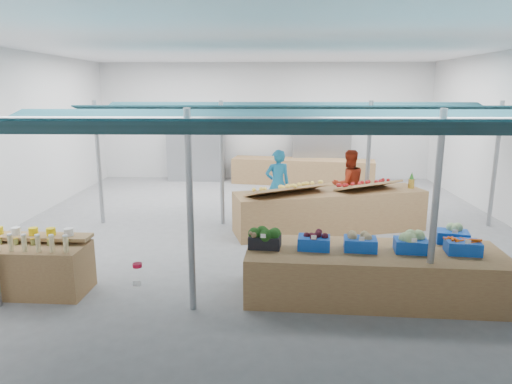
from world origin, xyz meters
TOP-DOWN VIEW (x-y plane):
  - floor at (0.00, 0.00)m, footprint 13.00×13.00m
  - hall at (0.00, 1.44)m, footprint 13.00×13.00m
  - pole_grid at (0.75, -1.75)m, footprint 10.00×4.60m
  - awnings at (0.75, -1.75)m, footprint 9.50×7.08m
  - back_shelving_left at (-2.50, 6.00)m, footprint 2.00×0.50m
  - back_shelving_right at (2.00, 6.00)m, footprint 2.00×0.50m
  - bottle_shelf at (-3.70, -3.47)m, footprint 1.82×1.15m
  - veg_counter at (1.80, -3.51)m, footprint 4.07×1.58m
  - fruit_counter at (1.56, -0.03)m, footprint 4.56×2.17m
  - far_counter at (1.31, 5.43)m, footprint 5.00×1.81m
  - vendor_left at (0.36, 1.07)m, footprint 0.73×0.58m
  - vendor_right at (2.16, 1.07)m, footprint 1.01×0.87m
  - crate_broccoli at (0.08, -3.40)m, footprint 0.54×0.43m
  - crate_beets at (0.86, -3.45)m, footprint 0.54×0.43m
  - crate_celeriac at (1.58, -3.49)m, footprint 0.54×0.43m
  - crate_cabbage at (2.35, -3.54)m, footprint 0.54×0.43m
  - crate_carrots at (3.13, -3.59)m, footprint 0.54×0.43m
  - sparrow at (-0.11, -3.53)m, footprint 0.12×0.09m
  - pole_ribbon at (-1.50, -5.03)m, footprint 0.12×0.12m
  - apple_heap_yellow at (0.57, -0.41)m, footprint 2.00×1.56m
  - apple_heap_red at (2.45, 0.10)m, footprint 1.65×1.36m
  - pineapple at (3.52, 0.38)m, footprint 0.14×0.14m
  - crate_extra at (3.16, -3.09)m, footprint 0.57×0.46m

SIDE VIEW (x-z plane):
  - floor at x=0.00m, z-range 0.00..0.00m
  - veg_counter at x=1.80m, z-range 0.00..0.78m
  - bottle_shelf at x=-3.70m, z-range -0.10..0.98m
  - far_counter at x=1.31m, z-range 0.00..0.88m
  - fruit_counter at x=1.56m, z-range 0.00..0.95m
  - vendor_left at x=0.36m, z-range 0.00..1.77m
  - vendor_right at x=2.16m, z-range 0.00..1.77m
  - crate_carrots at x=3.13m, z-range 0.74..1.03m
  - crate_beets at x=0.86m, z-range 0.77..1.06m
  - crate_celeriac at x=1.58m, z-range 0.77..1.08m
  - crate_extra at x=3.16m, z-range 0.76..1.08m
  - crate_broccoli at x=0.08m, z-range 0.76..1.11m
  - crate_cabbage at x=2.35m, z-range 0.76..1.11m
  - back_shelving_left at x=-2.50m, z-range 0.00..2.00m
  - back_shelving_right at x=2.00m, z-range 0.00..2.00m
  - sparrow at x=-0.11m, z-range 0.97..1.08m
  - pole_ribbon at x=-1.50m, z-range 0.94..1.22m
  - apple_heap_yellow at x=0.57m, z-range 0.98..1.25m
  - apple_heap_red at x=2.45m, z-range 0.98..1.25m
  - pineapple at x=3.52m, z-range 0.94..1.33m
  - pole_grid at x=0.75m, z-range 0.31..3.31m
  - hall at x=0.00m, z-range -3.85..9.15m
  - awnings at x=0.75m, z-range 2.63..2.93m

